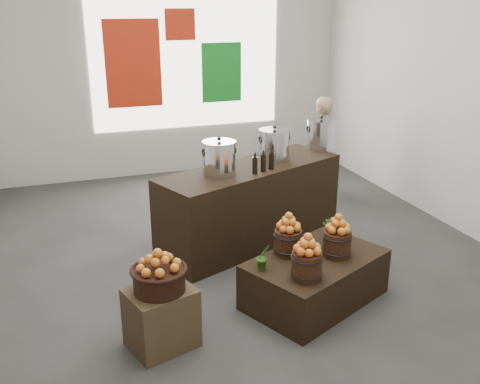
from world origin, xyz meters
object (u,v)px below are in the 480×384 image
object	(u,v)px
crate	(161,318)
display_table	(315,279)
wicker_basket	(159,280)
counter	(251,205)
shopper	(320,146)
stock_pot_center	(274,146)
stock_pot_right	(321,135)
stock_pot_left	(219,159)

from	to	relation	value
crate	display_table	world-z (taller)	crate
crate	wicker_basket	distance (m)	0.37
counter	shopper	world-z (taller)	shopper
stock_pot_center	shopper	size ratio (longest dim) A/B	0.25
wicker_basket	display_table	xyz separation A→B (m)	(1.60, 0.24, -0.41)
crate	wicker_basket	world-z (taller)	wicker_basket
crate	shopper	size ratio (longest dim) A/B	0.36
wicker_basket	counter	bearing A→B (deg)	50.20
display_table	crate	bearing A→B (deg)	163.61
display_table	shopper	world-z (taller)	shopper
stock_pot_right	shopper	bearing A→B (deg)	62.51
counter	stock_pot_center	size ratio (longest dim) A/B	6.47
wicker_basket	shopper	distance (m)	4.44
stock_pot_left	stock_pot_center	world-z (taller)	same
wicker_basket	stock_pot_left	distance (m)	1.96
wicker_basket	display_table	world-z (taller)	wicker_basket
wicker_basket	stock_pot_right	xyz separation A→B (m)	(2.65, 2.26, 0.53)
shopper	stock_pot_right	bearing A→B (deg)	38.06
wicker_basket	display_table	bearing A→B (deg)	8.55
stock_pot_left	stock_pot_right	world-z (taller)	same
stock_pot_left	counter	bearing A→B (deg)	22.40
crate	shopper	xyz separation A→B (m)	(3.11, 3.16, 0.48)
wicker_basket	stock_pot_center	xyz separation A→B (m)	(1.83, 1.92, 0.53)
wicker_basket	shopper	xyz separation A→B (m)	(3.11, 3.16, 0.11)
wicker_basket	counter	size ratio (longest dim) A/B	0.18
display_table	shopper	bearing A→B (deg)	37.66
crate	counter	world-z (taller)	counter
stock_pot_left	stock_pot_center	distance (m)	0.88
display_table	counter	xyz separation A→B (m)	(-0.12, 1.53, 0.25)
display_table	stock_pot_right	xyz separation A→B (m)	(1.04, 2.01, 0.93)
wicker_basket	stock_pot_left	world-z (taller)	stock_pot_left
wicker_basket	stock_pot_left	bearing A→B (deg)	57.20
counter	stock_pot_right	world-z (taller)	stock_pot_right
stock_pot_center	stock_pot_right	size ratio (longest dim) A/B	1.00
stock_pot_center	stock_pot_left	bearing A→B (deg)	-157.60
wicker_basket	stock_pot_left	xyz separation A→B (m)	(1.02, 1.59, 0.53)
stock_pot_right	shopper	distance (m)	1.10
wicker_basket	stock_pot_right	size ratio (longest dim) A/B	1.18
wicker_basket	shopper	size ratio (longest dim) A/B	0.29
crate	stock_pot_left	size ratio (longest dim) A/B	1.47
counter	display_table	bearing A→B (deg)	-107.81
wicker_basket	shopper	world-z (taller)	shopper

